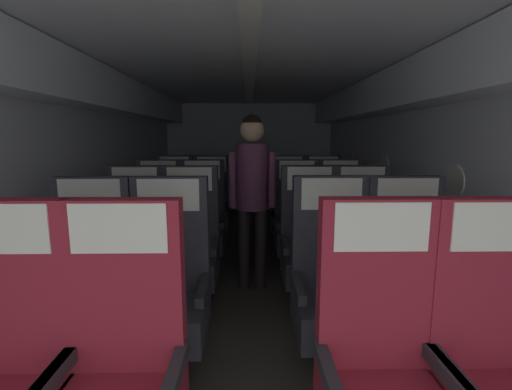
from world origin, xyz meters
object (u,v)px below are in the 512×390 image
object	(u,v)px
seat_e_right_aisle	(324,208)
seat_e_left_aisle	(212,209)
seat_a_right_aisle	(499,374)
seat_a_right_window	(382,374)
seat_d_left_window	(159,224)
flight_attendant	(252,184)
seat_d_right_window	(297,224)
seat_c_left_window	(135,248)
seat_d_left_aisle	(202,224)
seat_b_right_window	(332,287)
seat_c_left_aisle	(190,248)
seat_c_right_aisle	(363,246)
seat_b_left_aisle	(169,290)
seat_a_left_window	(1,380)
seat_b_left_window	(90,290)
seat_d_right_aisle	(340,223)
seat_b_right_aisle	(407,288)
seat_a_left_aisle	(119,378)
seat_e_right_window	(288,208)
seat_e_left_window	(175,209)
seat_c_right_window	(309,247)

from	to	relation	value
seat_e_right_aisle	seat_e_left_aisle	bearing A→B (deg)	-179.74
seat_a_right_aisle	seat_a_right_window	xyz separation A→B (m)	(-0.47, 0.01, 0.00)
seat_d_left_window	flight_attendant	size ratio (longest dim) A/B	0.73
seat_a_right_aisle	seat_e_left_aisle	distance (m)	3.68
seat_d_right_window	flight_attendant	xyz separation A→B (m)	(-0.49, -0.54, 0.52)
seat_c_left_window	seat_d_left_aisle	distance (m)	0.96
seat_a_right_window	seat_d_left_aisle	bearing A→B (deg)	112.42
seat_b_right_window	seat_e_left_aisle	distance (m)	2.72
seat_c_left_aisle	seat_c_right_aisle	xyz separation A→B (m)	(1.49, 0.02, 0.00)
seat_d_right_window	seat_b_left_aisle	bearing A→B (deg)	-121.30
seat_a_left_window	seat_d_left_aisle	bearing A→B (deg)	79.64
seat_c_right_aisle	seat_b_right_window	bearing A→B (deg)	-118.77
seat_d_left_aisle	seat_d_right_window	xyz separation A→B (m)	(1.03, -0.02, 0.00)
seat_a_left_window	seat_c_right_aisle	world-z (taller)	same
seat_a_left_window	seat_a_right_aisle	bearing A→B (deg)	-0.12
seat_a_right_window	seat_c_left_window	world-z (taller)	same
seat_b_left_window	seat_d_right_aisle	distance (m)	2.62
seat_b_left_window	seat_b_right_aisle	size ratio (longest dim) A/B	1.00
seat_a_right_aisle	flight_attendant	bearing A→B (deg)	116.37
seat_a_right_window	seat_e_left_aisle	bearing A→B (deg)	107.00
seat_a_left_aisle	seat_b_right_aisle	distance (m)	1.72
seat_c_left_window	seat_d_left_window	world-z (taller)	same
seat_d_right_aisle	seat_e_right_window	bearing A→B (deg)	120.47
seat_d_right_aisle	seat_e_right_window	world-z (taller)	same
seat_d_right_window	seat_d_left_window	bearing A→B (deg)	179.53
seat_d_left_window	seat_d_right_window	size ratio (longest dim) A/B	1.00
seat_c_left_aisle	seat_e_left_window	world-z (taller)	same
seat_d_left_aisle	seat_d_right_window	size ratio (longest dim) A/B	1.00
seat_c_right_window	seat_a_left_aisle	bearing A→B (deg)	-121.54
seat_a_right_window	seat_e_right_window	distance (m)	3.35
seat_b_left_aisle	seat_c_right_aisle	size ratio (longest dim) A/B	1.00
seat_a_left_aisle	seat_b_left_window	xyz separation A→B (m)	(-0.47, 0.82, 0.00)
seat_d_right_aisle	flight_attendant	xyz separation A→B (m)	(-0.98, -0.57, 0.52)
seat_c_left_window	seat_d_left_aisle	world-z (taller)	same
seat_c_left_aisle	seat_c_right_aisle	bearing A→B (deg)	0.87
seat_b_left_aisle	seat_a_right_aisle	bearing A→B (deg)	-28.73
seat_d_right_aisle	seat_e_right_window	xyz separation A→B (m)	(-0.49, 0.83, 0.00)
seat_b_left_window	seat_b_right_aisle	bearing A→B (deg)	-0.10
seat_c_right_window	seat_e_left_aisle	bearing A→B (deg)	121.37
seat_d_left_aisle	seat_e_left_aisle	xyz separation A→B (m)	(0.01, 0.83, 0.00)
seat_a_right_window	flight_attendant	world-z (taller)	flight_attendant
seat_d_left_aisle	seat_e_right_aisle	distance (m)	1.72
seat_b_right_window	flight_attendant	size ratio (longest dim) A/B	0.73
seat_b_right_window	seat_c_right_window	size ratio (longest dim) A/B	1.00
seat_b_left_aisle	seat_b_right_window	size ratio (longest dim) A/B	1.00
seat_b_right_aisle	seat_b_right_window	distance (m)	0.47
seat_c_left_aisle	seat_d_left_aisle	world-z (taller)	same
seat_b_right_aisle	seat_d_right_aisle	distance (m)	1.70
seat_c_left_window	seat_c_left_aisle	size ratio (longest dim) A/B	1.00
seat_a_right_window	seat_e_right_aisle	size ratio (longest dim) A/B	1.00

